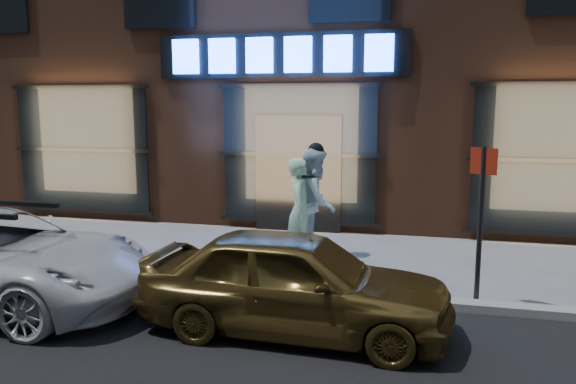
# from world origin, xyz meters

# --- Properties ---
(ground) EXTENTS (90.00, 90.00, 0.00)m
(ground) POSITION_xyz_m (0.00, 0.00, 0.00)
(ground) COLOR slate
(ground) RESTS_ON ground
(curb) EXTENTS (60.00, 0.25, 0.12)m
(curb) POSITION_xyz_m (0.00, 0.00, 0.06)
(curb) COLOR gray
(curb) RESTS_ON ground
(storefront_building) EXTENTS (30.20, 8.28, 10.30)m
(storefront_building) POSITION_xyz_m (-0.00, 7.99, 5.15)
(storefront_building) COLOR #54301E
(storefront_building) RESTS_ON ground
(man_bowtie) EXTENTS (0.50, 0.69, 1.75)m
(man_bowtie) POSITION_xyz_m (0.51, 1.80, 0.87)
(man_bowtie) COLOR #C1FDDC
(man_bowtie) RESTS_ON ground
(man_cap) EXTENTS (0.75, 0.95, 1.90)m
(man_cap) POSITION_xyz_m (0.72, 2.08, 0.95)
(man_cap) COLOR white
(man_cap) RESTS_ON ground
(gold_sedan) EXTENTS (3.65, 1.57, 1.23)m
(gold_sedan) POSITION_xyz_m (1.10, -1.19, 0.61)
(gold_sedan) COLOR brown
(gold_sedan) RESTS_ON ground
(sign_post) EXTENTS (0.32, 0.16, 2.12)m
(sign_post) POSITION_xyz_m (3.25, 0.18, 1.28)
(sign_post) COLOR #262628
(sign_post) RESTS_ON ground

